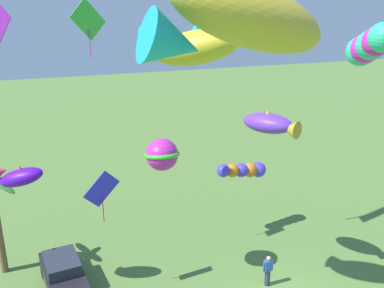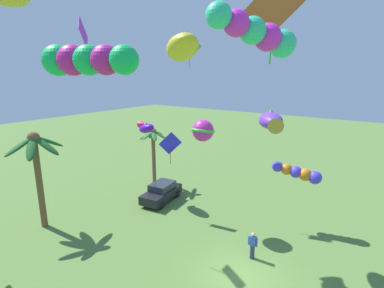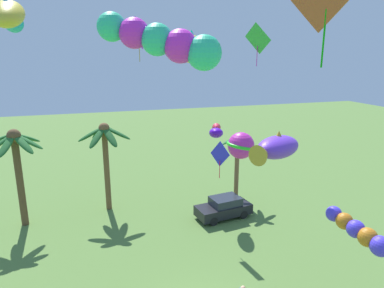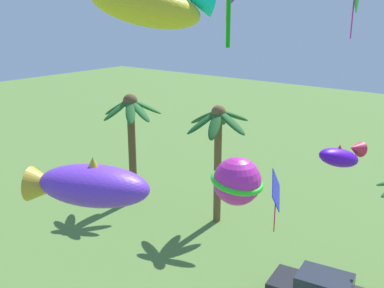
% 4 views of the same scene
% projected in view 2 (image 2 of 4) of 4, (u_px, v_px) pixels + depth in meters
% --- Properties ---
extents(ground_plane, '(120.00, 120.00, 0.00)m').
position_uv_depth(ground_plane, '(239.00, 276.00, 15.08)').
color(ground_plane, '#567A38').
extents(palm_tree_0, '(3.78, 3.67, 6.59)m').
position_uv_depth(palm_tree_0, '(35.00, 156.00, 18.83)').
color(palm_tree_0, brown).
rests_on(palm_tree_0, ground).
extents(palm_tree_2, '(2.82, 2.56, 5.43)m').
position_uv_depth(palm_tree_2, '(153.00, 144.00, 26.34)').
color(palm_tree_2, brown).
rests_on(palm_tree_2, ground).
extents(parked_car_0, '(4.10, 2.22, 1.51)m').
position_uv_depth(parked_car_0, '(162.00, 192.00, 23.82)').
color(parked_car_0, black).
rests_on(parked_car_0, ground).
extents(spectator_1, '(0.26, 0.55, 1.59)m').
position_uv_depth(spectator_1, '(253.00, 245.00, 16.36)').
color(spectator_1, '#2D3351').
rests_on(spectator_1, ground).
extents(kite_fish_0, '(3.57, 3.67, 1.83)m').
position_uv_depth(kite_fish_0, '(182.00, 47.00, 15.37)').
color(kite_fish_0, gold).
extents(kite_fish_1, '(2.88, 2.30, 1.15)m').
position_uv_depth(kite_fish_1, '(271.00, 121.00, 15.41)').
color(kite_fish_1, '#6933D4').
extents(kite_ball_2, '(1.59, 1.58, 1.43)m').
position_uv_depth(kite_ball_2, '(203.00, 131.00, 18.99)').
color(kite_ball_2, '#C829A8').
extents(kite_diamond_3, '(0.89, 1.56, 2.47)m').
position_uv_depth(kite_diamond_3, '(189.00, 45.00, 20.69)').
color(kite_diamond_3, green).
extents(kite_fish_4, '(1.70, 2.43, 1.21)m').
position_uv_depth(kite_fish_4, '(146.00, 128.00, 23.19)').
color(kite_fish_4, '#500DCF').
extents(kite_diamond_5, '(1.55, 3.27, 4.99)m').
position_uv_depth(kite_diamond_5, '(273.00, 8.00, 16.83)').
color(kite_diamond_5, '#C15C24').
extents(kite_tube_6, '(0.97, 2.94, 0.79)m').
position_uv_depth(kite_tube_6, '(84.00, 60.00, 7.06)').
color(kite_tube_6, '#12BD54').
extents(kite_diamond_7, '(0.62, 1.65, 2.42)m').
position_uv_depth(kite_diamond_7, '(170.00, 144.00, 20.71)').
color(kite_diamond_7, '#2C2AEB').
extents(kite_tube_8, '(3.47, 2.28, 1.73)m').
position_uv_depth(kite_tube_8, '(257.00, 32.00, 10.33)').
color(kite_tube_8, '#2CD090').
extents(kite_tube_9, '(1.22, 3.13, 1.21)m').
position_uv_depth(kite_tube_9, '(298.00, 173.00, 19.09)').
color(kite_tube_9, '#4837EF').
extents(kite_diamond_11, '(1.48, 1.27, 2.67)m').
position_uv_depth(kite_diamond_11, '(83.00, 33.00, 17.30)').
color(kite_diamond_11, '#AC25D0').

